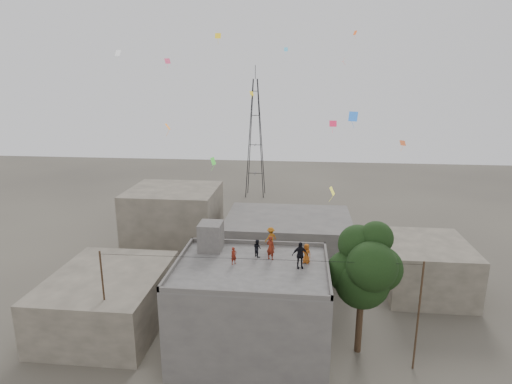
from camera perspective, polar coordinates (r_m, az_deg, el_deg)
ground at (r=31.28m, az=-0.59°, el=-20.13°), size 140.00×140.00×0.00m
main_building at (r=29.64m, az=-0.60°, el=-15.29°), size 10.00×8.00×6.10m
parapet at (r=28.18m, az=-0.62°, el=-9.65°), size 10.00×8.00×0.30m
stair_head_box at (r=30.71m, az=-6.04°, el=-5.90°), size 1.60×1.80×2.00m
neighbor_west at (r=34.69m, az=-19.08°, el=-13.39°), size 8.00×10.00×4.00m
neighbor_north at (r=42.39m, az=4.29°, el=-6.57°), size 12.00×9.00×5.00m
neighbor_northwest at (r=45.79m, az=-10.82°, el=-3.83°), size 9.00×8.00×7.00m
neighbor_east at (r=40.33m, az=21.62°, el=-9.24°), size 7.00×8.00×4.40m
tree at (r=28.95m, az=14.38°, el=-9.77°), size 4.90×4.60×9.10m
utility_line at (r=28.13m, az=0.14°, el=-15.25°), size 20.12×0.62×7.40m
transmission_tower at (r=66.44m, az=-0.09°, el=7.14°), size 2.97×2.97×20.01m
person_red_adult at (r=29.01m, az=1.96°, el=-7.44°), size 0.73×0.64×1.67m
person_orange_child at (r=28.70m, az=6.73°, el=-8.15°), size 0.78×0.67×1.34m
person_dark_child at (r=29.55m, az=0.17°, el=-7.48°), size 0.74×0.75×1.22m
person_dark_adult at (r=27.87m, az=5.87°, el=-8.37°), size 1.10×0.65×1.76m
person_orange_adult at (r=30.98m, az=1.98°, el=-6.09°), size 1.13×1.09×1.54m
person_red_child at (r=28.42m, az=-2.98°, el=-8.49°), size 0.50×0.50×1.17m
kites at (r=32.23m, az=2.84°, el=11.49°), size 22.34×16.15×11.79m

